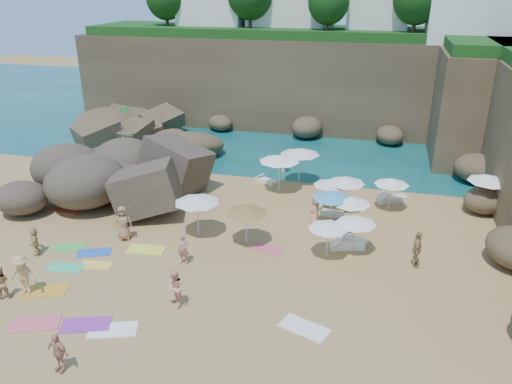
% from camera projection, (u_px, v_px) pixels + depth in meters
% --- Properties ---
extents(ground, '(120.00, 120.00, 0.00)m').
position_uv_depth(ground, '(204.00, 246.00, 25.70)').
color(ground, tan).
rests_on(ground, ground).
extents(seawater, '(120.00, 120.00, 0.00)m').
position_uv_depth(seawater, '(302.00, 111.00, 52.44)').
color(seawater, '#0C4751').
rests_on(seawater, ground).
extents(cliff_back, '(44.00, 8.00, 8.00)m').
position_uv_depth(cliff_back, '(316.00, 82.00, 45.96)').
color(cliff_back, brown).
rests_on(cliff_back, ground).
extents(cliff_corner, '(10.00, 12.00, 8.00)m').
position_uv_depth(cliff_corner, '(502.00, 103.00, 38.02)').
color(cliff_corner, brown).
rests_on(cliff_corner, ground).
extents(rock_promontory, '(12.00, 7.00, 2.00)m').
position_uv_depth(rock_promontory, '(147.00, 141.00, 42.51)').
color(rock_promontory, brown).
rests_on(rock_promontory, ground).
extents(clifftop_trees, '(35.60, 23.82, 4.40)m').
position_uv_depth(clifftop_trees, '(347.00, 0.00, 37.60)').
color(clifftop_trees, '#11380F').
rests_on(clifftop_trees, ground).
extents(marina_masts, '(3.10, 0.10, 6.00)m').
position_uv_depth(marina_masts, '(156.00, 75.00, 55.10)').
color(marina_masts, white).
rests_on(marina_masts, ground).
extents(rock_outcrop, '(9.13, 7.29, 3.37)m').
position_uv_depth(rock_outcrop, '(107.00, 201.00, 30.91)').
color(rock_outcrop, brown).
rests_on(rock_outcrop, ground).
extents(flag_pole, '(0.74, 0.15, 3.81)m').
position_uv_depth(flag_pole, '(123.00, 123.00, 38.67)').
color(flag_pole, silver).
rests_on(flag_pole, ground).
extents(parasol_0, '(2.61, 2.61, 2.47)m').
position_uv_depth(parasol_0, '(300.00, 151.00, 32.76)').
color(parasol_0, silver).
rests_on(parasol_0, ground).
extents(parasol_1, '(2.60, 2.60, 2.46)m').
position_uv_depth(parasol_1, '(279.00, 158.00, 31.50)').
color(parasol_1, silver).
rests_on(parasol_1, ground).
extents(parasol_2, '(2.22, 2.22, 2.10)m').
position_uv_depth(parasol_2, '(346.00, 180.00, 28.92)').
color(parasol_2, silver).
rests_on(parasol_2, ground).
extents(parasol_3, '(2.05, 2.05, 1.94)m').
position_uv_depth(parasol_3, '(331.00, 183.00, 28.97)').
color(parasol_3, silver).
rests_on(parasol_3, ground).
extents(parasol_4, '(2.46, 2.46, 2.33)m').
position_uv_depth(parasol_4, '(490.00, 179.00, 28.60)').
color(parasol_4, silver).
rests_on(parasol_4, ground).
extents(parasol_5, '(2.41, 2.41, 2.28)m').
position_uv_depth(parasol_5, '(197.00, 199.00, 26.01)').
color(parasol_5, silver).
rests_on(parasol_5, ground).
extents(parasol_6, '(2.23, 2.23, 2.11)m').
position_uv_depth(parasol_6, '(246.00, 210.00, 25.14)').
color(parasol_6, silver).
rests_on(parasol_6, ground).
extents(parasol_7, '(2.04, 2.04, 1.93)m').
position_uv_depth(parasol_7, '(392.00, 182.00, 29.10)').
color(parasol_7, silver).
rests_on(parasol_7, ground).
extents(parasol_8, '(2.03, 2.03, 1.92)m').
position_uv_depth(parasol_8, '(352.00, 201.00, 26.59)').
color(parasol_8, silver).
rests_on(parasol_8, ground).
extents(parasol_9, '(2.03, 2.03, 1.92)m').
position_uv_depth(parasol_9, '(356.00, 221.00, 24.38)').
color(parasol_9, silver).
rests_on(parasol_9, ground).
extents(parasol_10, '(2.15, 2.15, 2.04)m').
position_uv_depth(parasol_10, '(332.00, 195.00, 27.03)').
color(parasol_10, silver).
rests_on(parasol_10, ground).
extents(parasol_11, '(1.99, 1.99, 1.89)m').
position_uv_depth(parasol_11, '(328.00, 226.00, 23.97)').
color(parasol_11, silver).
rests_on(parasol_11, ground).
extents(lounger_0, '(2.07, 1.66, 0.32)m').
position_uv_depth(lounger_0, '(332.00, 200.00, 30.66)').
color(lounger_0, white).
rests_on(lounger_0, ground).
extents(lounger_1, '(1.60, 1.19, 0.24)m').
position_uv_depth(lounger_1, '(266.00, 180.00, 33.83)').
color(lounger_1, white).
rests_on(lounger_1, ground).
extents(lounger_2, '(1.99, 1.60, 0.30)m').
position_uv_depth(lounger_2, '(392.00, 199.00, 30.84)').
color(lounger_2, silver).
rests_on(lounger_2, ground).
extents(lounger_3, '(1.64, 1.12, 0.24)m').
position_uv_depth(lounger_3, '(352.00, 239.00, 26.10)').
color(lounger_3, white).
rests_on(lounger_3, ground).
extents(lounger_4, '(1.78, 0.75, 0.27)m').
position_uv_depth(lounger_4, '(328.00, 213.00, 29.07)').
color(lounger_4, white).
rests_on(lounger_4, ground).
extents(lounger_5, '(1.80, 1.02, 0.27)m').
position_uv_depth(lounger_5, '(347.00, 246.00, 25.39)').
color(lounger_5, white).
rests_on(lounger_5, ground).
extents(towel_1, '(2.10, 1.60, 0.03)m').
position_uv_depth(towel_1, '(35.00, 324.00, 19.80)').
color(towel_1, '#DF566A').
rests_on(towel_1, ground).
extents(towel_2, '(2.14, 1.57, 0.03)m').
position_uv_depth(towel_2, '(45.00, 291.00, 21.93)').
color(towel_2, orange).
rests_on(towel_2, ground).
extents(towel_3, '(1.86, 1.04, 0.03)m').
position_uv_depth(towel_3, '(65.00, 267.00, 23.73)').
color(towel_3, '#38C57E').
rests_on(towel_3, ground).
extents(towel_4, '(1.96, 1.09, 0.03)m').
position_uv_depth(towel_4, '(146.00, 249.00, 25.31)').
color(towel_4, '#E0ED3E').
rests_on(towel_4, ground).
extents(towel_5, '(2.08, 1.50, 0.03)m').
position_uv_depth(towel_5, '(113.00, 330.00, 19.47)').
color(towel_5, white).
rests_on(towel_5, ground).
extents(towel_6, '(2.15, 1.56, 0.03)m').
position_uv_depth(towel_6, '(86.00, 325.00, 19.76)').
color(towel_6, purple).
rests_on(towel_6, ground).
extents(towel_7, '(1.95, 1.06, 0.03)m').
position_uv_depth(towel_7, '(67.00, 210.00, 29.69)').
color(towel_7, '#F1582A').
rests_on(towel_7, ground).
extents(towel_8, '(1.87, 1.43, 0.03)m').
position_uv_depth(towel_8, '(94.00, 253.00, 25.02)').
color(towel_8, blue).
rests_on(towel_8, ground).
extents(towel_9, '(1.82, 1.26, 0.03)m').
position_uv_depth(towel_9, '(267.00, 249.00, 25.36)').
color(towel_9, '#D05062').
rests_on(towel_9, ground).
extents(towel_11, '(1.72, 1.19, 0.03)m').
position_uv_depth(towel_11, '(69.00, 248.00, 25.50)').
color(towel_11, green).
rests_on(towel_11, ground).
extents(towel_12, '(1.63, 0.99, 0.03)m').
position_uv_depth(towel_12, '(96.00, 265.00, 23.95)').
color(towel_12, yellow).
rests_on(towel_12, ground).
extents(towel_13, '(2.14, 1.55, 0.03)m').
position_uv_depth(towel_13, '(304.00, 328.00, 19.58)').
color(towel_13, white).
rests_on(towel_13, ground).
extents(person_stand_1, '(0.92, 0.85, 1.50)m').
position_uv_depth(person_stand_1, '(1.00, 283.00, 21.21)').
color(person_stand_1, tan).
rests_on(person_stand_1, ground).
extents(person_stand_2, '(1.02, 0.87, 1.49)m').
position_uv_depth(person_stand_2, '(284.00, 162.00, 35.36)').
color(person_stand_2, '#F3AD8A').
rests_on(person_stand_2, ground).
extents(person_stand_3, '(0.47, 1.08, 1.83)m').
position_uv_depth(person_stand_3, '(417.00, 249.00, 23.52)').
color(person_stand_3, '#A78753').
rests_on(person_stand_3, ground).
extents(person_stand_4, '(0.78, 0.96, 1.72)m').
position_uv_depth(person_stand_4, '(315.00, 211.00, 27.59)').
color(person_stand_4, '#E29377').
rests_on(person_stand_4, ground).
extents(person_stand_5, '(1.51, 0.58, 1.59)m').
position_uv_depth(person_stand_5, '(111.00, 178.00, 32.46)').
color(person_stand_5, tan).
rests_on(person_stand_5, ground).
extents(person_lie_0, '(1.42, 2.01, 0.50)m').
position_uv_depth(person_lie_0, '(26.00, 290.00, 21.59)').
color(person_lie_0, tan).
rests_on(person_lie_0, ground).
extents(person_lie_1, '(1.11, 1.62, 0.37)m').
position_uv_depth(person_lie_1, '(60.00, 366.00, 17.40)').
color(person_lie_1, tan).
rests_on(person_lie_1, ground).
extents(person_lie_2, '(1.67, 2.06, 0.49)m').
position_uv_depth(person_lie_2, '(125.00, 235.00, 26.26)').
color(person_lie_2, '#A57352').
rests_on(person_lie_2, ground).
extents(person_lie_3, '(1.92, 1.90, 0.38)m').
position_uv_depth(person_lie_3, '(36.00, 250.00, 24.92)').
color(person_lie_3, tan).
rests_on(person_lie_3, ground).
extents(person_lie_4, '(0.61, 1.55, 0.37)m').
position_uv_depth(person_lie_4, '(184.00, 260.00, 24.03)').
color(person_lie_4, '#C27561').
rests_on(person_lie_4, ground).
extents(person_lie_5, '(1.65, 1.79, 0.62)m').
position_uv_depth(person_lie_5, '(176.00, 300.00, 20.79)').
color(person_lie_5, '#F8A28D').
rests_on(person_lie_5, ground).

